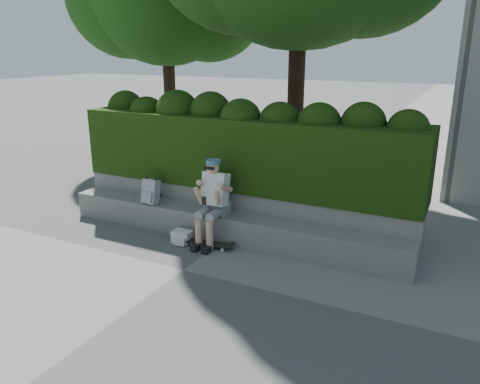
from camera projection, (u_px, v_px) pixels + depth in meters
The scene contains 8 objects.
ground at pixel (184, 270), 6.69m from camera, with size 80.00×80.00×0.00m, color slate.
bench_ledge at pixel (225, 227), 7.68m from camera, with size 6.00×0.45×0.45m, color gray.
planter_wall at pixel (238, 210), 8.05m from camera, with size 6.00×0.50×0.75m, color gray.
hedge at pixel (244, 152), 7.95m from camera, with size 6.00×1.00×1.20m, color black.
person at pixel (213, 199), 7.42m from camera, with size 0.40×0.76×1.38m.
skateboard at pixel (209, 244), 7.43m from camera, with size 0.75×0.29×0.08m.
backpack_plaid at pixel (151, 192), 8.07m from camera, with size 0.29×0.15×0.43m, color #B9B9BE.
backpack_ground at pixel (182, 237), 7.61m from camera, with size 0.31×0.22×0.20m, color silver.
Camera 1 is at (3.45, -5.04, 3.04)m, focal length 35.00 mm.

